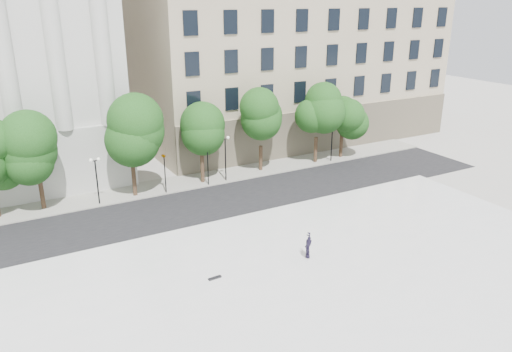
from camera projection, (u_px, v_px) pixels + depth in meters
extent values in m
plane|color=#B0ADA6|center=(317.00, 329.00, 26.18)|extent=(160.00, 160.00, 0.00)
cube|color=white|center=(286.00, 297.00, 28.58)|extent=(44.00, 22.00, 0.45)
cube|color=black|center=(189.00, 209.00, 41.01)|extent=(60.00, 8.00, 0.02)
cube|color=gray|center=(165.00, 186.00, 45.93)|extent=(60.00, 4.00, 0.12)
cube|color=tan|center=(270.00, 47.00, 63.92)|extent=(36.00, 26.00, 21.00)
cylinder|color=black|center=(165.00, 175.00, 43.77)|extent=(0.10, 0.10, 3.50)
imported|color=black|center=(164.00, 153.00, 43.07)|extent=(0.79, 1.58, 0.62)
cylinder|color=black|center=(208.00, 168.00, 45.64)|extent=(0.10, 0.10, 3.50)
imported|color=black|center=(207.00, 146.00, 44.94)|extent=(0.81, 1.70, 0.67)
imported|color=black|center=(308.00, 255.00, 32.35)|extent=(1.63, 1.74, 0.48)
cube|color=black|center=(215.00, 278.00, 30.03)|extent=(0.85, 0.26, 0.09)
cylinder|color=#382619|center=(42.00, 194.00, 40.57)|extent=(0.36, 0.36, 2.79)
sphere|color=#163E11|center=(35.00, 149.00, 39.30)|extent=(4.46, 4.46, 4.46)
cylinder|color=#382619|center=(134.00, 180.00, 43.28)|extent=(0.36, 0.36, 2.93)
sphere|color=#163E11|center=(130.00, 136.00, 41.94)|extent=(4.23, 4.23, 4.23)
cylinder|color=#382619|center=(202.00, 169.00, 46.44)|extent=(0.36, 0.36, 2.85)
sphere|color=#163E11|center=(201.00, 128.00, 45.14)|extent=(3.70, 3.70, 3.70)
cylinder|color=#382619|center=(261.00, 158.00, 49.80)|extent=(0.36, 0.36, 2.59)
sphere|color=#163E11|center=(261.00, 124.00, 48.62)|extent=(3.52, 3.52, 3.52)
cylinder|color=#382619|center=(316.00, 150.00, 52.20)|extent=(0.36, 0.36, 2.78)
sphere|color=#163E11|center=(317.00, 115.00, 50.94)|extent=(4.33, 4.33, 4.33)
cylinder|color=#382619|center=(341.00, 146.00, 53.94)|extent=(0.36, 0.36, 2.73)
sphere|color=#163E11|center=(343.00, 112.00, 52.69)|extent=(3.41, 3.41, 3.41)
cylinder|color=black|center=(97.00, 183.00, 41.32)|extent=(0.12, 0.12, 3.88)
cube|color=black|center=(95.00, 161.00, 40.67)|extent=(0.60, 0.06, 0.06)
sphere|color=white|center=(91.00, 160.00, 40.50)|extent=(0.28, 0.28, 0.28)
sphere|color=white|center=(98.00, 159.00, 40.77)|extent=(0.28, 0.28, 0.28)
cylinder|color=black|center=(226.00, 160.00, 46.66)|extent=(0.12, 0.12, 4.15)
cube|color=black|center=(225.00, 139.00, 45.97)|extent=(0.60, 0.06, 0.06)
sphere|color=white|center=(222.00, 138.00, 45.79)|extent=(0.28, 0.28, 0.28)
sphere|color=white|center=(228.00, 138.00, 46.07)|extent=(0.28, 0.28, 0.28)
cylinder|color=black|center=(332.00, 144.00, 52.34)|extent=(0.12, 0.12, 3.99)
cube|color=black|center=(333.00, 125.00, 51.67)|extent=(0.60, 0.06, 0.06)
sphere|color=white|center=(330.00, 125.00, 51.50)|extent=(0.28, 0.28, 0.28)
sphere|color=white|center=(335.00, 124.00, 51.77)|extent=(0.28, 0.28, 0.28)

